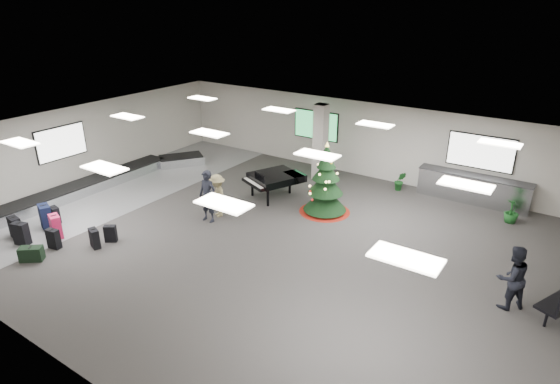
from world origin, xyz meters
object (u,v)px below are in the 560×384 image
Objects in this scene: pink_suitcase at (56,226)px; christmas_tree at (325,189)px; service_counter at (473,189)px; traveler_a at (207,196)px; traveler_b at (217,196)px; baggage_carousel at (105,181)px; traveler_bench at (512,278)px; potted_plant_right at (512,211)px; potted_plant_left at (400,181)px; grand_piano at (274,178)px.

pink_suitcase is 0.30× the size of christmas_tree.
pink_suitcase is (-10.41, -10.41, -0.16)m from service_counter.
traveler_a is 1.19× the size of traveler_b.
baggage_carousel is 15.19m from traveler_bench.
baggage_carousel is 9.15m from christmas_tree.
service_counter is 2.62× the size of traveler_b.
traveler_a is at bearing -41.48° from traveler_bench.
traveler_b is 1.83× the size of potted_plant_right.
traveler_bench is (2.33, -6.24, 0.30)m from service_counter.
christmas_tree is at bearing -113.62° from potted_plant_left.
christmas_tree reaches higher than potted_plant_right.
baggage_carousel is 15.47m from potted_plant_right.
traveler_a reaches higher than pink_suitcase.
grand_piano is 9.13m from traveler_bench.
baggage_carousel is 5.72m from traveler_a.
service_counter is at bearing 145.71° from potted_plant_right.
christmas_tree reaches higher than pink_suitcase.
baggage_carousel is at bearing -148.12° from potted_plant_left.
christmas_tree is at bearing -64.68° from traveler_bench.
grand_piano is at bearing -161.06° from potted_plant_right.
traveler_a is (-2.98, -2.90, 0.02)m from christmas_tree.
grand_piano is 8.47m from potted_plant_right.
pink_suitcase is 4.92m from traveler_a.
pink_suitcase is 13.41m from traveler_bench.
baggage_carousel is at bearing -42.74° from traveler_bench.
grand_piano is 3.04m from traveler_a.
service_counter is 2.38× the size of traveler_bench.
christmas_tree is at bearing 71.07° from traveler_b.
traveler_a is 7.79m from potted_plant_left.
grand_piano reaches higher than service_counter.
traveler_bench reaches higher than service_counter.
potted_plant_right is (8.70, 5.71, -0.50)m from traveler_a.
baggage_carousel is 6.29× the size of traveler_b.
potted_plant_left is (4.48, 5.86, -0.37)m from traveler_b.
traveler_a is 9.50m from traveler_bench.
traveler_bench is at bearing -69.55° from service_counter.
traveler_b reaches higher than potted_plant_left.
traveler_b reaches higher than pink_suitcase.
traveler_a is at bearing -0.27° from baggage_carousel.
service_counter reaches higher than potted_plant_right.
traveler_bench is at bearing 1.59° from traveler_a.
pink_suitcase is 0.34× the size of grand_piano.
service_counter is 5.70m from christmas_tree.
christmas_tree is 3.80m from potted_plant_left.
traveler_a is 2.31× the size of potted_plant_left.
pink_suitcase is 7.71m from grand_piano.
grand_piano is at bearing -60.11° from traveler_bench.
traveler_bench reaches higher than potted_plant_left.
service_counter is 2.71m from potted_plant_left.
pink_suitcase is at bearing -133.56° from christmas_tree.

